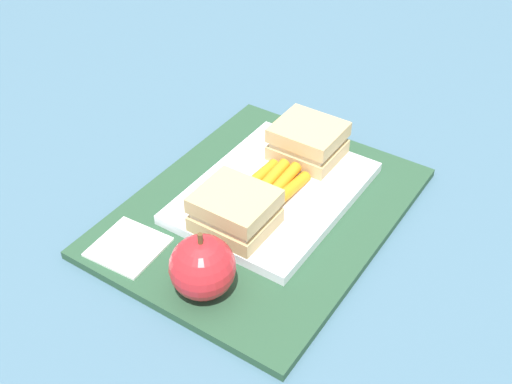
{
  "coord_description": "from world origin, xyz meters",
  "views": [
    {
      "loc": [
        0.47,
        0.3,
        0.49
      ],
      "look_at": [
        0.01,
        0.0,
        0.04
      ],
      "focal_mm": 44.98,
      "sensor_mm": 36.0,
      "label": 1
    }
  ],
  "objects_px": {
    "sandwich_half_right": "(235,211)",
    "apple": "(202,267)",
    "paper_napkin": "(128,247)",
    "food_tray": "(274,192)",
    "carrot_sticks_bundle": "(274,184)",
    "sandwich_half_left": "(308,141)"
  },
  "relations": [
    {
      "from": "paper_napkin",
      "to": "food_tray",
      "type": "bearing_deg",
      "value": 152.41
    },
    {
      "from": "food_tray",
      "to": "apple",
      "type": "bearing_deg",
      "value": 7.3
    },
    {
      "from": "food_tray",
      "to": "sandwich_half_right",
      "type": "xyz_separation_m",
      "value": [
        0.08,
        0.0,
        0.03
      ]
    },
    {
      "from": "paper_napkin",
      "to": "carrot_sticks_bundle",
      "type": "bearing_deg",
      "value": 152.31
    },
    {
      "from": "sandwich_half_right",
      "to": "paper_napkin",
      "type": "distance_m",
      "value": 0.12
    },
    {
      "from": "food_tray",
      "to": "carrot_sticks_bundle",
      "type": "bearing_deg",
      "value": 24.14
    },
    {
      "from": "food_tray",
      "to": "apple",
      "type": "relative_size",
      "value": 2.99
    },
    {
      "from": "sandwich_half_left",
      "to": "paper_napkin",
      "type": "bearing_deg",
      "value": -19.36
    },
    {
      "from": "food_tray",
      "to": "paper_napkin",
      "type": "bearing_deg",
      "value": -27.59
    },
    {
      "from": "sandwich_half_left",
      "to": "paper_napkin",
      "type": "relative_size",
      "value": 1.14
    },
    {
      "from": "apple",
      "to": "paper_napkin",
      "type": "height_order",
      "value": "apple"
    },
    {
      "from": "apple",
      "to": "food_tray",
      "type": "bearing_deg",
      "value": -172.7
    },
    {
      "from": "sandwich_half_right",
      "to": "carrot_sticks_bundle",
      "type": "height_order",
      "value": "sandwich_half_right"
    },
    {
      "from": "apple",
      "to": "paper_napkin",
      "type": "distance_m",
      "value": 0.11
    },
    {
      "from": "sandwich_half_right",
      "to": "apple",
      "type": "bearing_deg",
      "value": 13.77
    },
    {
      "from": "carrot_sticks_bundle",
      "to": "sandwich_half_right",
      "type": "bearing_deg",
      "value": -0.13
    },
    {
      "from": "sandwich_half_left",
      "to": "food_tray",
      "type": "bearing_deg",
      "value": 0.0
    },
    {
      "from": "sandwich_half_right",
      "to": "paper_napkin",
      "type": "height_order",
      "value": "sandwich_half_right"
    },
    {
      "from": "carrot_sticks_bundle",
      "to": "paper_napkin",
      "type": "relative_size",
      "value": 1.13
    },
    {
      "from": "sandwich_half_left",
      "to": "sandwich_half_right",
      "type": "height_order",
      "value": "same"
    },
    {
      "from": "food_tray",
      "to": "sandwich_half_right",
      "type": "bearing_deg",
      "value": 0.0
    },
    {
      "from": "carrot_sticks_bundle",
      "to": "apple",
      "type": "height_order",
      "value": "apple"
    }
  ]
}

